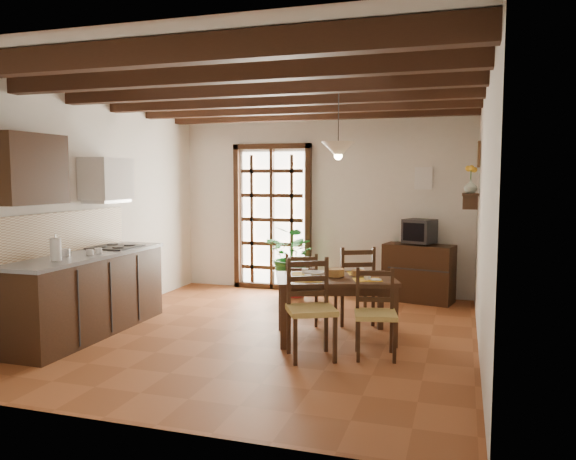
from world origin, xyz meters
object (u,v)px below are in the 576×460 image
at_px(dining_table, 335,285).
at_px(potted_plant, 293,258).
at_px(chair_near_right, 375,330).
at_px(chair_far_right, 354,299).
at_px(pendant_lamp, 338,149).
at_px(chair_far_left, 302,301).
at_px(crt_tv, 420,231).
at_px(sideboard, 419,273).
at_px(chair_near_left, 311,327).
at_px(kitchen_counter, 87,293).

height_order(dining_table, potted_plant, potted_plant).
bearing_deg(chair_near_right, chair_far_right, 97.54).
bearing_deg(pendant_lamp, chair_far_left, 142.34).
bearing_deg(chair_far_right, chair_far_left, -5.14).
bearing_deg(chair_near_right, crt_tv, 73.10).
bearing_deg(sideboard, potted_plant, -159.73).
bearing_deg(chair_far_left, chair_near_right, 122.40).
relative_size(crt_tv, potted_plant, 0.22).
bearing_deg(sideboard, chair_near_left, -92.82).
distance_m(kitchen_counter, dining_table, 2.78).
xyz_separation_m(kitchen_counter, chair_far_right, (2.78, 1.37, -0.18)).
bearing_deg(chair_far_right, potted_plant, -71.80).
relative_size(kitchen_counter, pendant_lamp, 2.66).
relative_size(dining_table, chair_far_right, 1.54).
bearing_deg(chair_far_left, potted_plant, -82.78).
distance_m(chair_far_right, potted_plant, 1.70).
height_order(dining_table, chair_far_left, chair_far_left).
xyz_separation_m(dining_table, sideboard, (0.73, 2.17, -0.19)).
xyz_separation_m(dining_table, pendant_lamp, (0.00, 0.10, 1.48)).
relative_size(dining_table, chair_near_left, 1.51).
bearing_deg(chair_far_left, kitchen_counter, 14.18).
xyz_separation_m(dining_table, chair_far_right, (0.08, 0.71, -0.30)).
bearing_deg(potted_plant, dining_table, -61.20).
height_order(dining_table, sideboard, sideboard).
distance_m(chair_near_right, crt_tv, 2.77).
height_order(dining_table, crt_tv, crt_tv).
relative_size(kitchen_counter, dining_table, 1.54).
xyz_separation_m(chair_near_left, sideboard, (0.81, 2.89, 0.10)).
xyz_separation_m(dining_table, crt_tv, (0.73, 2.17, 0.41)).
relative_size(chair_far_right, pendant_lamp, 1.12).
bearing_deg(dining_table, pendant_lamp, 70.16).
bearing_deg(dining_table, chair_far_left, 116.19).
relative_size(kitchen_counter, chair_near_right, 2.60).
height_order(chair_near_right, sideboard, chair_near_right).
height_order(chair_far_right, sideboard, chair_far_right).
distance_m(chair_near_left, sideboard, 3.00).
relative_size(chair_near_left, sideboard, 1.01).
bearing_deg(chair_near_right, kitchen_counter, 170.41).
bearing_deg(chair_near_right, dining_table, 123.72).
bearing_deg(dining_table, sideboard, 51.55).
distance_m(dining_table, crt_tv, 2.32).
bearing_deg(kitchen_counter, pendant_lamp, 15.57).
bearing_deg(chair_near_left, crt_tv, 47.28).
xyz_separation_m(kitchen_counter, sideboard, (3.43, 2.83, -0.06)).
xyz_separation_m(chair_far_right, crt_tv, (0.65, 1.45, 0.71)).
distance_m(kitchen_counter, chair_far_left, 2.48).
height_order(kitchen_counter, chair_near_right, kitchen_counter).
bearing_deg(sideboard, pendant_lamp, -96.55).
bearing_deg(chair_near_left, potted_plant, 83.41).
xyz_separation_m(kitchen_counter, dining_table, (2.70, 0.65, 0.12)).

